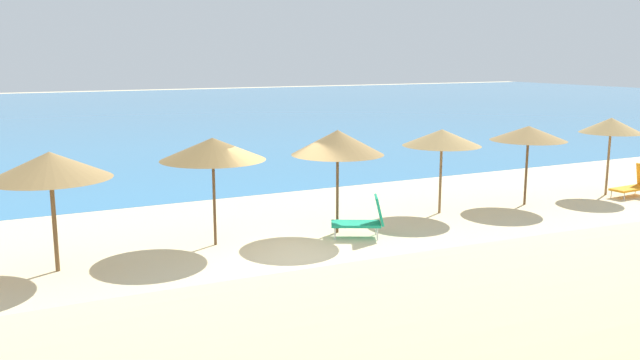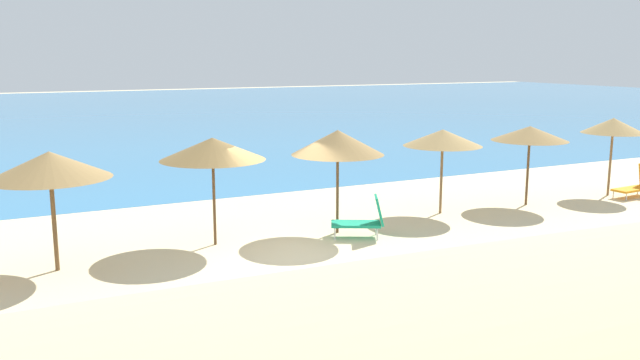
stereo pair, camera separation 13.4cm
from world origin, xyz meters
name	(u,v)px [view 2 (the right image)]	position (x,y,z in m)	size (l,w,h in m)	color
ground_plane	(289,251)	(0.00, 0.00, 0.00)	(160.00, 160.00, 0.00)	beige
sea_water	(79,115)	(0.00, 42.15, 0.00)	(160.00, 71.30, 0.01)	teal
dune_ridge	(482,350)	(-0.77, -8.02, 0.92)	(53.75, 6.42, 1.83)	#C9B586
beach_umbrella_2	(50,165)	(-5.24, 0.93, 2.37)	(2.61, 2.61, 2.68)	brown
beach_umbrella_3	(213,149)	(-1.46, 1.34, 2.44)	(2.62, 2.62, 2.73)	brown
beach_umbrella_4	(338,142)	(1.85, 0.98, 2.46)	(2.46, 2.46, 2.79)	brown
beach_umbrella_5	(443,138)	(5.70, 1.58, 2.30)	(2.35, 2.35, 2.55)	brown
beach_umbrella_6	(530,134)	(8.85, 1.29, 2.29)	(2.39, 2.39, 2.53)	brown
beach_umbrella_7	(613,126)	(12.44, 1.17, 2.38)	(2.07, 2.07, 2.65)	brown
lounge_chair_1	(637,185)	(13.12, 0.59, 0.40)	(1.66, 0.68, 1.07)	orange
lounge_chair_2	(363,220)	(2.23, 0.25, 0.48)	(1.52, 1.21, 1.12)	#199972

